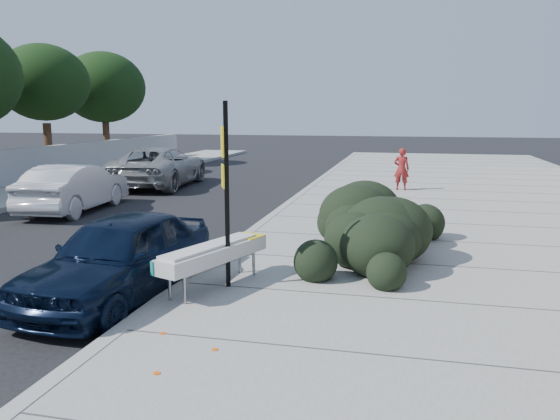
% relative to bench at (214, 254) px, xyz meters
% --- Properties ---
extents(ground, '(120.00, 120.00, 0.00)m').
position_rel_bench_xyz_m(ground, '(-0.60, 0.07, -0.68)').
color(ground, black).
rests_on(ground, ground).
extents(sidewalk_near, '(11.20, 50.00, 0.15)m').
position_rel_bench_xyz_m(sidewalk_near, '(5.00, 5.07, -0.61)').
color(sidewalk_near, gray).
rests_on(sidewalk_near, ground).
extents(curb_near, '(0.22, 50.00, 0.17)m').
position_rel_bench_xyz_m(curb_near, '(-0.60, 5.07, -0.60)').
color(curb_near, '#9E9E99').
rests_on(curb_near, ground).
extents(tree_far_e, '(4.00, 4.00, 5.90)m').
position_rel_bench_xyz_m(tree_far_e, '(-13.10, 14.07, 3.50)').
color(tree_far_e, '#332114').
rests_on(tree_far_e, ground).
extents(tree_far_f, '(4.40, 4.40, 6.07)m').
position_rel_bench_xyz_m(tree_far_f, '(-13.10, 19.07, 3.50)').
color(tree_far_f, '#332114').
rests_on(tree_far_f, ground).
extents(bench, '(1.21, 2.24, 0.67)m').
position_rel_bench_xyz_m(bench, '(0.00, 0.00, 0.00)').
color(bench, gray).
rests_on(bench, sidewalk_near).
extents(bike_rack, '(0.31, 0.65, 1.02)m').
position_rel_bench_xyz_m(bike_rack, '(2.27, 3.57, 0.08)').
color(bike_rack, black).
rests_on(bike_rack, sidewalk_near).
extents(sign_post, '(0.17, 0.31, 2.91)m').
position_rel_bench_xyz_m(sign_post, '(0.19, 0.07, 1.11)').
color(sign_post, black).
rests_on(sign_post, sidewalk_near).
extents(hedge, '(3.19, 4.66, 1.59)m').
position_rel_bench_xyz_m(hedge, '(2.45, 2.57, 0.26)').
color(hedge, black).
rests_on(hedge, sidewalk_near).
extents(sedan_navy, '(1.89, 4.06, 1.35)m').
position_rel_bench_xyz_m(sedan_navy, '(-1.40, -0.43, -0.01)').
color(sedan_navy, black).
rests_on(sedan_navy, ground).
extents(wagon_silver, '(1.82, 4.35, 1.40)m').
position_rel_bench_xyz_m(wagon_silver, '(-6.60, 6.22, 0.02)').
color(wagon_silver, silver).
rests_on(wagon_silver, ground).
extents(suv_silver, '(3.08, 5.79, 1.55)m').
position_rel_bench_xyz_m(suv_silver, '(-6.60, 11.92, 0.09)').
color(suv_silver, gray).
rests_on(suv_silver, ground).
extents(pedestrian, '(0.57, 0.39, 1.50)m').
position_rel_bench_xyz_m(pedestrian, '(2.72, 11.93, 0.22)').
color(pedestrian, maroon).
rests_on(pedestrian, sidewalk_near).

